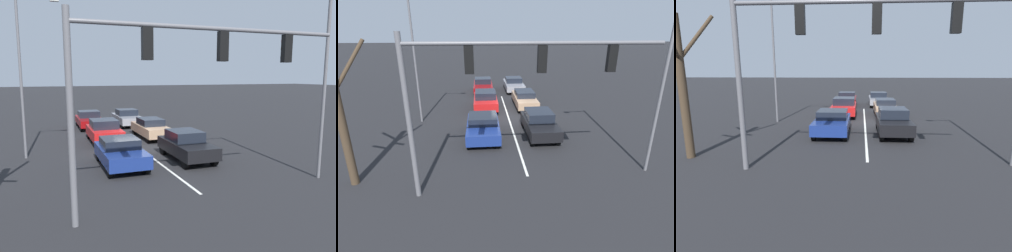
% 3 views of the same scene
% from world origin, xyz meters
% --- Properties ---
extents(ground_plane, '(240.00, 240.00, 0.00)m').
position_xyz_m(ground_plane, '(0.00, 0.00, 0.00)').
color(ground_plane, black).
extents(lane_stripe_left_divider, '(0.12, 15.23, 0.01)m').
position_xyz_m(lane_stripe_left_divider, '(0.00, 1.62, 0.01)').
color(lane_stripe_left_divider, silver).
rests_on(lane_stripe_left_divider, ground_plane).
extents(car_navy_midlane_front, '(1.95, 4.24, 1.39)m').
position_xyz_m(car_navy_midlane_front, '(1.96, 4.36, 0.72)').
color(car_navy_midlane_front, navy).
rests_on(car_navy_midlane_front, ground_plane).
extents(car_black_leftlane_front, '(1.81, 4.25, 1.52)m').
position_xyz_m(car_black_leftlane_front, '(-1.59, 4.27, 0.79)').
color(car_black_leftlane_front, black).
rests_on(car_black_leftlane_front, ground_plane).
extents(car_tan_leftlane_second, '(1.71, 4.64, 1.39)m').
position_xyz_m(car_tan_leftlane_second, '(-1.69, -2.21, 0.73)').
color(car_tan_leftlane_second, tan).
rests_on(car_tan_leftlane_second, ground_plane).
extents(car_red_midlane_second, '(1.90, 4.26, 1.52)m').
position_xyz_m(car_red_midlane_second, '(1.67, -1.88, 0.77)').
color(car_red_midlane_second, red).
rests_on(car_red_midlane_second, ground_plane).
extents(car_maroon_midlane_third, '(1.92, 4.70, 1.42)m').
position_xyz_m(car_maroon_midlane_third, '(1.80, -8.38, 0.72)').
color(car_maroon_midlane_third, maroon).
rests_on(car_maroon_midlane_third, ground_plane).
extents(car_gray_leftlane_third, '(1.89, 4.73, 1.43)m').
position_xyz_m(car_gray_leftlane_third, '(-1.53, -8.61, 0.71)').
color(car_gray_leftlane_third, gray).
rests_on(car_gray_leftlane_third, ground_plane).
extents(traffic_signal_gantry, '(9.38, 0.37, 6.28)m').
position_xyz_m(traffic_signal_gantry, '(1.59, 10.22, 4.70)').
color(traffic_signal_gantry, slate).
rests_on(traffic_signal_gantry, ground_plane).
extents(street_lamp_right_shoulder, '(2.13, 0.24, 8.56)m').
position_xyz_m(street_lamp_right_shoulder, '(6.15, 0.97, 4.93)').
color(street_lamp_right_shoulder, slate).
rests_on(street_lamp_right_shoulder, ground_plane).
extents(street_lamp_left_shoulder, '(1.81, 0.24, 9.24)m').
position_xyz_m(street_lamp_left_shoulder, '(-5.53, 9.20, 5.23)').
color(street_lamp_left_shoulder, slate).
rests_on(street_lamp_left_shoulder, ground_plane).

